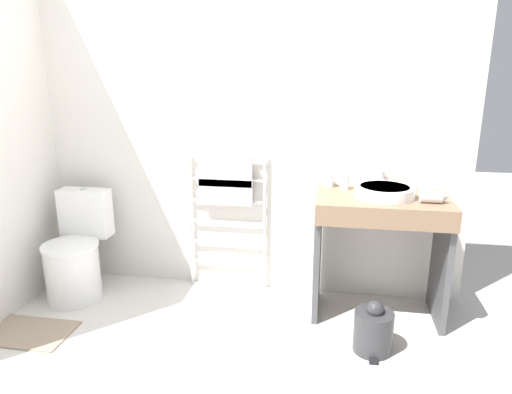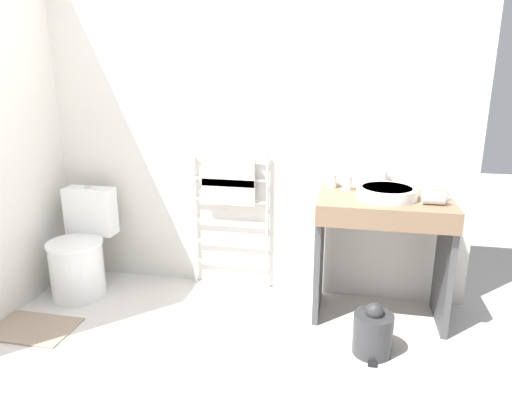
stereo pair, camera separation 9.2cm
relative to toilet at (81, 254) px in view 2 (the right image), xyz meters
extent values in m
plane|color=silver|center=(1.20, -0.85, -0.32)|extent=(12.00, 12.00, 0.00)
cube|color=silver|center=(1.20, 0.43, 1.01)|extent=(3.27, 0.12, 2.66)
cylinder|color=white|center=(0.00, -0.06, -0.11)|extent=(0.39, 0.39, 0.42)
cylinder|color=white|center=(0.00, -0.06, 0.11)|extent=(0.40, 0.40, 0.02)
cube|color=white|center=(0.00, 0.19, 0.28)|extent=(0.38, 0.16, 0.37)
cylinder|color=silver|center=(0.00, 0.19, 0.48)|extent=(0.05, 0.05, 0.01)
cylinder|color=silver|center=(0.79, 0.34, 0.23)|extent=(0.02, 0.02, 1.08)
cylinder|color=silver|center=(1.38, 0.34, 0.23)|extent=(0.02, 0.02, 1.08)
cylinder|color=silver|center=(1.09, 0.34, -0.12)|extent=(0.59, 0.02, 0.02)
cylinder|color=silver|center=(1.09, 0.34, 0.05)|extent=(0.59, 0.02, 0.02)
cylinder|color=silver|center=(1.09, 0.34, 0.22)|extent=(0.59, 0.02, 0.02)
cylinder|color=silver|center=(1.09, 0.34, 0.39)|extent=(0.59, 0.02, 0.02)
cylinder|color=silver|center=(1.09, 0.34, 0.56)|extent=(0.59, 0.02, 0.02)
cylinder|color=silver|center=(1.09, 0.34, 0.72)|extent=(0.59, 0.02, 0.02)
cube|color=silver|center=(1.09, 0.31, 0.62)|extent=(0.41, 0.04, 0.22)
cube|color=silver|center=(1.09, 0.31, 0.47)|extent=(0.41, 0.04, 0.20)
cube|color=#84664C|center=(2.21, 0.10, 0.52)|extent=(0.87, 0.54, 0.03)
cube|color=#84664C|center=(2.21, -0.16, 0.46)|extent=(0.87, 0.02, 0.10)
cube|color=#4C4C4F|center=(1.80, 0.10, 0.09)|extent=(0.04, 0.46, 0.82)
cube|color=#4C4C4F|center=(2.62, 0.10, 0.09)|extent=(0.04, 0.46, 0.82)
cylinder|color=white|center=(2.22, 0.11, 0.58)|extent=(0.39, 0.39, 0.07)
cylinder|color=silver|center=(2.22, 0.11, 0.61)|extent=(0.32, 0.32, 0.01)
cylinder|color=silver|center=(2.22, 0.33, 0.61)|extent=(0.02, 0.02, 0.15)
cylinder|color=silver|center=(2.22, 0.29, 0.68)|extent=(0.02, 0.09, 0.02)
cylinder|color=white|center=(1.85, 0.31, 0.59)|extent=(0.06, 0.06, 0.10)
cylinder|color=white|center=(1.96, 0.26, 0.59)|extent=(0.06, 0.06, 0.10)
cylinder|color=white|center=(2.49, 0.01, 0.58)|extent=(0.13, 0.08, 0.08)
cone|color=silver|center=(2.58, 0.01, 0.58)|extent=(0.05, 0.07, 0.07)
cube|color=white|center=(2.46, 0.10, 0.58)|extent=(0.05, 0.10, 0.06)
cylinder|color=#333335|center=(2.16, -0.36, -0.19)|extent=(0.24, 0.24, 0.26)
sphere|color=#333335|center=(2.16, -0.36, -0.03)|extent=(0.11, 0.11, 0.11)
cube|color=black|center=(2.16, -0.50, -0.30)|extent=(0.05, 0.04, 0.02)
cube|color=gray|center=(-0.05, -0.56, -0.31)|extent=(0.56, 0.36, 0.01)
camera|label=1|loc=(1.87, -2.90, 1.35)|focal=32.00mm
camera|label=2|loc=(1.97, -2.89, 1.35)|focal=32.00mm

